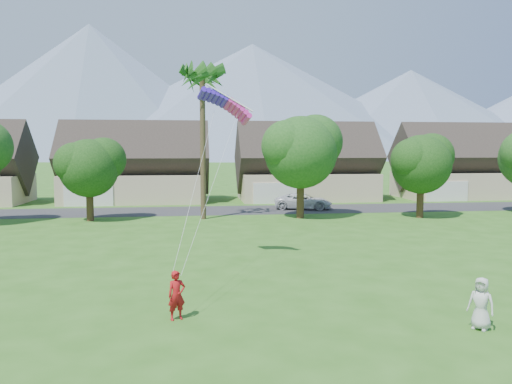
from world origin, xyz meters
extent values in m
plane|color=#2D6019|center=(0.00, 0.00, 0.00)|extent=(500.00, 500.00, 0.00)
cube|color=#2D2D30|center=(0.00, 34.00, 0.01)|extent=(90.00, 7.00, 0.01)
imported|color=#AB1316|center=(-3.43, 4.27, 0.84)|extent=(0.71, 0.59, 1.67)
imported|color=beige|center=(6.24, 2.13, 0.84)|extent=(0.94, 0.97, 1.68)
imported|color=silver|center=(7.61, 34.00, 0.76)|extent=(5.92, 3.84, 1.51)
cone|color=slate|center=(-55.00, 260.00, 35.00)|extent=(190.00, 190.00, 70.00)
cone|color=slate|center=(30.00, 260.00, 31.00)|extent=(240.00, 240.00, 62.00)
cone|color=slate|center=(120.00, 260.00, 25.00)|extent=(200.00, 200.00, 50.00)
cube|color=beige|center=(-9.00, 43.00, 1.50)|extent=(15.00, 8.00, 3.00)
cube|color=#382D28|center=(-9.00, 43.00, 4.79)|extent=(15.75, 8.15, 8.15)
cube|color=silver|center=(-13.20, 38.94, 1.10)|extent=(4.80, 0.12, 2.20)
cube|color=beige|center=(10.00, 43.00, 1.50)|extent=(15.00, 8.00, 3.00)
cube|color=#382D28|center=(10.00, 43.00, 4.79)|extent=(15.75, 8.15, 8.15)
cube|color=silver|center=(5.80, 38.94, 1.10)|extent=(4.80, 0.12, 2.20)
cube|color=beige|center=(29.00, 43.00, 1.50)|extent=(15.00, 8.00, 3.00)
cube|color=#382D28|center=(29.00, 43.00, 4.79)|extent=(15.75, 8.15, 8.15)
cube|color=silver|center=(24.80, 38.94, 1.10)|extent=(4.80, 0.12, 2.20)
cylinder|color=#47301C|center=(-11.00, 28.50, 1.09)|extent=(0.56, 0.56, 2.18)
sphere|color=#214916|center=(-11.00, 28.50, 4.22)|extent=(4.62, 4.62, 4.62)
cylinder|color=#47301C|center=(6.00, 28.00, 1.41)|extent=(0.62, 0.62, 2.82)
sphere|color=#214916|center=(6.00, 28.00, 5.46)|extent=(5.98, 5.98, 5.98)
cylinder|color=#47301C|center=(16.00, 27.00, 1.15)|extent=(0.58, 0.58, 2.30)
sphere|color=#214916|center=(16.00, 27.00, 4.46)|extent=(4.90, 4.90, 4.90)
cylinder|color=#4C3D26|center=(-2.00, 28.50, 6.00)|extent=(0.44, 0.44, 12.00)
sphere|color=#286021|center=(-2.00, 28.50, 12.30)|extent=(3.00, 3.00, 3.00)
cube|color=#411BCF|center=(-1.83, 12.63, 8.03)|extent=(1.39, 1.03, 0.50)
cube|color=#E12A9E|center=(-0.46, 12.63, 8.03)|extent=(1.39, 1.03, 0.50)
camera|label=1|loc=(-2.85, -12.35, 5.76)|focal=35.00mm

